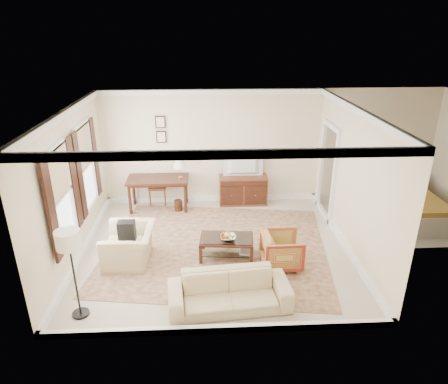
{
  "coord_description": "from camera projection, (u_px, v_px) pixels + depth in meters",
  "views": [
    {
      "loc": [
        -0.18,
        -7.23,
        4.34
      ],
      "look_at": [
        0.2,
        0.3,
        1.15
      ],
      "focal_mm": 32.0,
      "sensor_mm": 36.0,
      "label": 1
    }
  ],
  "objects": [
    {
      "name": "rug",
      "position": [
        216.0,
        247.0,
        8.38
      ],
      "size": [
        4.98,
        4.43,
        0.01
      ],
      "primitive_type": "cube",
      "rotation": [
        0.0,
        0.0,
        -0.13
      ],
      "color": "maroon",
      "rests_on": "room_shell"
    },
    {
      "name": "sideboard",
      "position": [
        243.0,
        190.0,
        10.29
      ],
      "size": [
        1.22,
        0.47,
        0.75
      ],
      "primitive_type": "cube",
      "color": "brown",
      "rests_on": "room_shell"
    },
    {
      "name": "desk_lamp",
      "position": [
        180.0,
        168.0,
        9.75
      ],
      "size": [
        0.32,
        0.32,
        0.5
      ],
      "primitive_type": null,
      "color": "silver",
      "rests_on": "writing_desk"
    },
    {
      "name": "book_a",
      "position": [
        223.0,
        246.0,
        8.1
      ],
      "size": [
        0.26,
        0.17,
        0.38
      ],
      "primitive_type": "imported",
      "rotation": [
        0.0,
        0.0,
        0.5
      ],
      "color": "brown",
      "rests_on": "coffee_table"
    },
    {
      "name": "fruit_bowl",
      "position": [
        228.0,
        237.0,
        7.78
      ],
      "size": [
        0.42,
        0.42,
        0.1
      ],
      "primitive_type": "imported",
      "color": "silver",
      "rests_on": "coffee_table"
    },
    {
      "name": "sofa",
      "position": [
        229.0,
        287.0,
        6.49
      ],
      "size": [
        2.04,
        0.77,
        0.78
      ],
      "primitive_type": "imported",
      "rotation": [
        0.0,
        0.0,
        0.1
      ],
      "color": "tan",
      "rests_on": "room_shell"
    },
    {
      "name": "window_rear",
      "position": [
        86.0,
        166.0,
        8.44
      ],
      "size": [
        0.12,
        1.56,
        1.8
      ],
      "primitive_type": null,
      "color": "#CCB284",
      "rests_on": "room_shell"
    },
    {
      "name": "club_armchair",
      "position": [
        129.0,
        240.0,
        7.73
      ],
      "size": [
        0.73,
        1.09,
        0.94
      ],
      "primitive_type": "imported",
      "rotation": [
        0.0,
        0.0,
        -1.6
      ],
      "color": "tan",
      "rests_on": "room_shell"
    },
    {
      "name": "doorway",
      "position": [
        327.0,
        173.0,
        9.43
      ],
      "size": [
        0.1,
        1.12,
        2.25
      ],
      "primitive_type": null,
      "color": "white",
      "rests_on": "room_shell"
    },
    {
      "name": "floor_lamp",
      "position": [
        69.0,
        246.0,
        5.95
      ],
      "size": [
        0.38,
        0.38,
        1.53
      ],
      "color": "black",
      "rests_on": "room_shell"
    },
    {
      "name": "window_front",
      "position": [
        61.0,
        196.0,
        6.97
      ],
      "size": [
        0.12,
        1.56,
        1.8
      ],
      "primitive_type": null,
      "color": "#CCB284",
      "rests_on": "room_shell"
    },
    {
      "name": "striped_armchair",
      "position": [
        282.0,
        249.0,
        7.6
      ],
      "size": [
        0.7,
        0.75,
        0.76
      ],
      "primitive_type": "imported",
      "rotation": [
        0.0,
        0.0,
        1.59
      ],
      "color": "maroon",
      "rests_on": "room_shell"
    },
    {
      "name": "coffee_table",
      "position": [
        227.0,
        242.0,
        7.92
      ],
      "size": [
        1.1,
        0.71,
        0.44
      ],
      "rotation": [
        0.0,
        0.0,
        -0.09
      ],
      "color": "#3C1C11",
      "rests_on": "room_shell"
    },
    {
      "name": "framed_prints",
      "position": [
        161.0,
        129.0,
        9.8
      ],
      "size": [
        0.25,
        0.04,
        0.68
      ],
      "primitive_type": null,
      "color": "#3C1C11",
      "rests_on": "room_shell"
    },
    {
      "name": "book_b",
      "position": [
        240.0,
        251.0,
        7.93
      ],
      "size": [
        0.28,
        0.1,
        0.38
      ],
      "primitive_type": "imported",
      "rotation": [
        0.0,
        0.0,
        -0.25
      ],
      "color": "brown",
      "rests_on": "coffee_table"
    },
    {
      "name": "writing_desk",
      "position": [
        158.0,
        182.0,
        9.87
      ],
      "size": [
        1.51,
        0.75,
        0.82
      ],
      "color": "#3C1C11",
      "rests_on": "room_shell"
    },
    {
      "name": "backpack",
      "position": [
        127.0,
        229.0,
        7.62
      ],
      "size": [
        0.24,
        0.33,
        0.4
      ],
      "primitive_type": "cube",
      "rotation": [
        0.0,
        0.0,
        -1.63
      ],
      "color": "black",
      "rests_on": "club_armchair"
    },
    {
      "name": "tv",
      "position": [
        244.0,
        159.0,
        9.94
      ],
      "size": [
        0.96,
        0.55,
        0.13
      ],
      "primitive_type": "imported",
      "rotation": [
        0.0,
        0.0,
        3.14
      ],
      "color": "black",
      "rests_on": "sideboard"
    },
    {
      "name": "room_shell",
      "position": [
        214.0,
        133.0,
        7.38
      ],
      "size": [
        5.51,
        5.01,
        2.91
      ],
      "color": "beige",
      "rests_on": "ground"
    },
    {
      "name": "annex_bedroom",
      "position": [
        402.0,
        206.0,
        9.48
      ],
      "size": [
        3.0,
        2.7,
        2.9
      ],
      "color": "beige",
      "rests_on": "ground"
    },
    {
      "name": "desk_chair",
      "position": [
        158.0,
        184.0,
        10.26
      ],
      "size": [
        0.52,
        0.52,
        1.05
      ],
      "primitive_type": null,
      "rotation": [
        0.0,
        0.0,
        0.17
      ],
      "color": "brown",
      "rests_on": "room_shell"
    }
  ]
}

